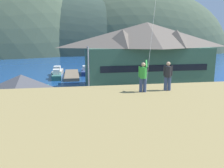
% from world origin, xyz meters
% --- Properties ---
extents(ground_plane, '(600.00, 600.00, 0.00)m').
position_xyz_m(ground_plane, '(0.00, 0.00, 0.00)').
color(ground_plane, '#66604C').
extents(parking_lot_pad, '(40.00, 20.00, 0.10)m').
position_xyz_m(parking_lot_pad, '(0.00, 5.00, 0.05)').
color(parking_lot_pad, gray).
rests_on(parking_lot_pad, ground).
extents(bay_water, '(360.00, 84.00, 0.03)m').
position_xyz_m(bay_water, '(0.00, 60.00, 0.01)').
color(bay_water, navy).
rests_on(bay_water, ground).
extents(far_hill_center_saddle, '(142.94, 50.59, 62.21)m').
position_xyz_m(far_hill_center_saddle, '(-16.00, 113.52, 0.00)').
color(far_hill_center_saddle, '#2D3D33').
rests_on(far_hill_center_saddle, ground).
extents(far_hill_far_shoulder, '(101.12, 71.27, 72.18)m').
position_xyz_m(far_hill_far_shoulder, '(38.76, 120.10, 0.00)').
color(far_hill_far_shoulder, '#42513D').
rests_on(far_hill_far_shoulder, ground).
extents(harbor_lodge, '(23.76, 11.49, 11.76)m').
position_xyz_m(harbor_lodge, '(9.12, 22.49, 6.27)').
color(harbor_lodge, '#38604C').
rests_on(harbor_lodge, ground).
extents(storage_shed_near_lot, '(5.97, 5.63, 5.13)m').
position_xyz_m(storage_shed_near_lot, '(-10.22, 7.29, 2.66)').
color(storage_shed_near_lot, '#338475').
rests_on(storage_shed_near_lot, ground).
extents(wharf_dock, '(3.20, 13.58, 0.70)m').
position_xyz_m(wharf_dock, '(-4.85, 35.38, 0.35)').
color(wharf_dock, '#70604C').
rests_on(wharf_dock, ground).
extents(moored_boat_wharfside, '(2.59, 6.85, 2.16)m').
position_xyz_m(moored_boat_wharfside, '(-8.26, 38.47, 0.72)').
color(moored_boat_wharfside, '#A8A399').
rests_on(moored_boat_wharfside, ground).
extents(moored_boat_outer_mooring, '(2.69, 7.48, 2.16)m').
position_xyz_m(moored_boat_outer_mooring, '(-1.32, 37.94, 0.72)').
color(moored_boat_outer_mooring, navy).
rests_on(moored_boat_outer_mooring, ground).
extents(moored_boat_inner_slip, '(2.30, 6.31, 2.16)m').
position_xyz_m(moored_boat_inner_slip, '(-8.16, 32.81, 0.72)').
color(moored_boat_inner_slip, '#23564C').
rests_on(moored_boat_inner_slip, ground).
extents(parked_car_back_row_right, '(4.30, 2.26, 1.82)m').
position_xyz_m(parked_car_back_row_right, '(-8.15, 1.21, 1.06)').
color(parked_car_back_row_right, black).
rests_on(parked_car_back_row_right, parking_lot_pad).
extents(parked_car_back_row_left, '(4.21, 2.07, 1.82)m').
position_xyz_m(parked_car_back_row_left, '(-1.18, 6.07, 1.06)').
color(parked_car_back_row_left, red).
rests_on(parked_car_back_row_left, parking_lot_pad).
extents(parked_car_corner_spot, '(4.25, 2.16, 1.82)m').
position_xyz_m(parked_car_corner_spot, '(4.88, 5.85, 1.06)').
color(parked_car_corner_spot, '#236633').
rests_on(parked_car_corner_spot, parking_lot_pad).
extents(parked_car_mid_row_center, '(4.27, 2.19, 1.82)m').
position_xyz_m(parked_car_mid_row_center, '(9.89, 5.97, 1.06)').
color(parked_car_mid_row_center, '#236633').
rests_on(parked_car_mid_row_center, parking_lot_pad).
extents(parked_car_mid_row_far, '(4.29, 2.23, 1.82)m').
position_xyz_m(parked_car_mid_row_far, '(-2.96, 1.02, 1.06)').
color(parked_car_mid_row_far, slate).
rests_on(parked_car_mid_row_far, parking_lot_pad).
extents(parking_light_pole, '(0.24, 0.78, 7.89)m').
position_xyz_m(parking_light_pole, '(-2.53, 10.55, 4.59)').
color(parking_light_pole, '#ADADB2').
rests_on(parking_light_pole, parking_lot_pad).
extents(person_kite_flyer, '(0.60, 0.62, 1.86)m').
position_xyz_m(person_kite_flyer, '(-0.47, -6.65, 7.03)').
color(person_kite_flyer, '#384770').
rests_on(person_kite_flyer, grassy_hill_foreground).
extents(person_companion, '(0.54, 0.40, 1.74)m').
position_xyz_m(person_companion, '(1.11, -6.52, 7.02)').
color(person_companion, '#384770').
rests_on(person_companion, grassy_hill_foreground).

